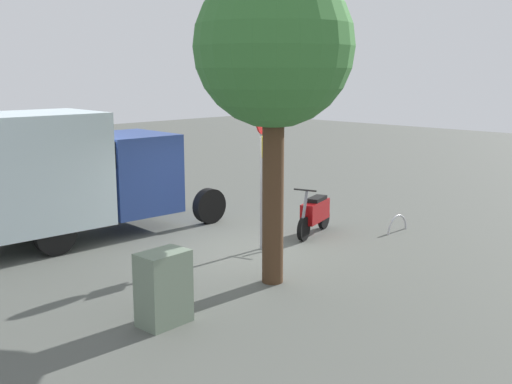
% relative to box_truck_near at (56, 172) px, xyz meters
% --- Properties ---
extents(ground_plane, '(60.00, 60.00, 0.00)m').
position_rel_box_truck_near_xyz_m(ground_plane, '(-2.31, 3.34, -1.62)').
color(ground_plane, '#4F524C').
extents(box_truck_near, '(6.93, 2.53, 2.96)m').
position_rel_box_truck_near_xyz_m(box_truck_near, '(0.00, 0.00, 0.00)').
color(box_truck_near, black).
rests_on(box_truck_near, ground).
extents(motorcycle, '(1.76, 0.76, 1.20)m').
position_rel_box_truck_near_xyz_m(motorcycle, '(-4.61, 3.77, -1.10)').
color(motorcycle, black).
rests_on(motorcycle, ground).
extents(stop_sign, '(0.71, 0.33, 3.29)m').
position_rel_box_truck_near_xyz_m(stop_sign, '(-2.83, 3.74, 0.58)').
color(stop_sign, '#9E9EA3').
rests_on(stop_sign, ground).
extents(street_tree, '(2.81, 2.81, 5.67)m').
position_rel_box_truck_near_xyz_m(street_tree, '(-1.41, 5.38, 2.58)').
color(street_tree, '#47301E').
rests_on(street_tree, ground).
extents(utility_cabinet, '(0.80, 0.55, 1.16)m').
position_rel_box_truck_near_xyz_m(utility_cabinet, '(1.17, 5.51, -1.04)').
color(utility_cabinet, slate).
rests_on(utility_cabinet, ground).
extents(bike_rack_hoop, '(0.85, 0.06, 0.85)m').
position_rel_box_truck_near_xyz_m(bike_rack_hoop, '(-6.21, 5.06, -1.62)').
color(bike_rack_hoop, '#B7B7BC').
rests_on(bike_rack_hoop, ground).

